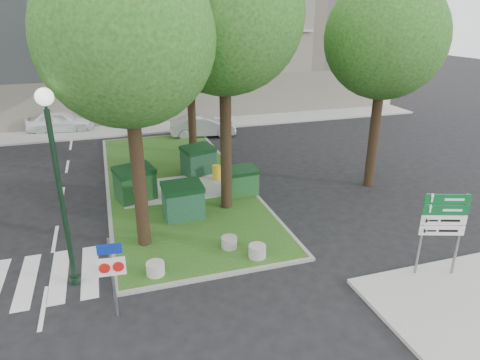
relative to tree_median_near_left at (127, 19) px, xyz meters
name	(u,v)px	position (x,y,z in m)	size (l,w,h in m)	color
ground	(204,278)	(1.41, -2.56, -7.32)	(120.00, 120.00, 0.00)	black
median_island	(176,182)	(1.91, 5.44, -7.26)	(6.00, 16.00, 0.12)	#1B4814
median_kerb	(176,182)	(1.91, 5.44, -7.27)	(6.30, 16.30, 0.10)	gray
sidewalk_corner	(466,305)	(7.91, -6.06, -7.26)	(5.00, 4.00, 0.12)	#999993
building_sidewalk	(142,129)	(1.41, 15.94, -7.26)	(42.00, 3.00, 0.12)	#999993
zebra_crossing	(75,273)	(-2.34, -1.06, -7.31)	(5.00, 3.00, 0.01)	silver
apartment_building	(124,5)	(1.41, 23.44, 0.68)	(41.00, 12.00, 16.00)	tan
tree_median_near_left	(127,19)	(0.00, 0.00, 0.00)	(5.20, 5.20, 10.53)	black
tree_median_mid	(129,25)	(0.50, 6.50, -0.34)	(4.80, 4.80, 9.99)	black
tree_street_right	(388,26)	(10.50, 2.50, -0.33)	(5.00, 5.00, 10.06)	black
dumpster_a	(135,184)	(-0.03, 3.83, -6.49)	(1.84, 1.54, 1.47)	#0E3411
dumpster_b	(183,201)	(1.57, 1.54, -6.52)	(1.57, 1.15, 1.40)	#123D26
dumpster_c	(198,160)	(3.17, 6.04, -6.51)	(1.79, 1.51, 1.42)	#0F341E
dumpster_d	(242,181)	(4.41, 3.02, -6.61)	(1.38, 1.02, 1.23)	#15451A
bollard_left	(155,268)	(0.03, -2.06, -7.00)	(0.55, 0.55, 0.39)	#A6A7A2
bollard_right	(257,251)	(3.29, -2.06, -6.99)	(0.57, 0.57, 0.41)	#9A9A95
bollard_mid	(229,242)	(2.59, -1.21, -7.01)	(0.54, 0.54, 0.38)	gray
litter_bin	(217,172)	(3.81, 5.02, -6.86)	(0.39, 0.39, 0.68)	gold
street_lamp	(56,168)	(-2.30, -1.59, -3.69)	(0.46, 0.46, 5.76)	black
traffic_sign_pole	(112,268)	(-1.17, -3.53, -5.82)	(0.70, 0.10, 2.33)	slate
directional_sign	(443,222)	(8.08, -4.56, -5.46)	(1.25, 0.46, 2.62)	slate
car_white	(61,121)	(-3.79, 16.94, -6.59)	(1.72, 4.26, 1.45)	white
car_silver	(203,126)	(4.99, 12.94, -6.64)	(1.44, 4.14, 1.36)	#A1A4A8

